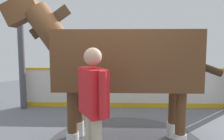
{
  "coord_description": "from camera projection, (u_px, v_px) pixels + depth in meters",
  "views": [
    {
      "loc": [
        -2.61,
        -2.09,
        1.64
      ],
      "look_at": [
        -0.2,
        -0.09,
        1.29
      ],
      "focal_mm": 35.69,
      "sensor_mm": 36.0,
      "label": 1
    }
  ],
  "objects": [
    {
      "name": "barrier_wall",
      "position": [
        124.0,
        89.0,
        5.89
      ],
      "size": [
        3.29,
        4.28,
        1.05
      ],
      "color": "silver",
      "rests_on": "ground"
    },
    {
      "name": "roof_post_near",
      "position": [
        21.0,
        54.0,
        5.67
      ],
      "size": [
        0.16,
        0.16,
        2.85
      ],
      "primitive_type": "cylinder",
      "color": "#4C4C51",
      "rests_on": "ground"
    },
    {
      "name": "horse",
      "position": [
        119.0,
        60.0,
        3.63
      ],
      "size": [
        2.37,
        2.97,
        2.49
      ],
      "rotation": [
        0.0,
        0.0,
        2.22
      ],
      "color": "brown",
      "rests_on": "ground"
    },
    {
      "name": "handler",
      "position": [
        93.0,
        105.0,
        2.7
      ],
      "size": [
        0.39,
        0.61,
        1.62
      ],
      "rotation": [
        0.0,
        0.0,
        5.87
      ],
      "color": "black",
      "rests_on": "ground"
    }
  ]
}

